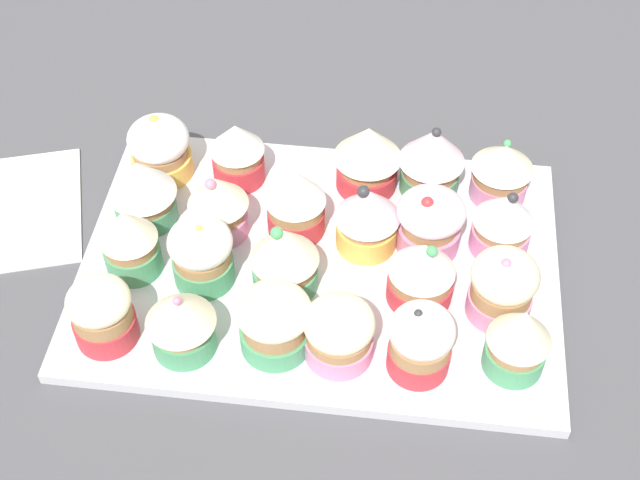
{
  "coord_description": "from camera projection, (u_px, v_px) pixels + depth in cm",
  "views": [
    {
      "loc": [
        6.39,
        -53.26,
        65.61
      ],
      "look_at": [
        0.0,
        0.0,
        4.2
      ],
      "focal_mm": 49.65,
      "sensor_mm": 36.0,
      "label": 1
    }
  ],
  "objects": [
    {
      "name": "cupcake_16",
      "position": [
        503.0,
        222.0,
        0.82
      ],
      "size": [
        5.77,
        5.77,
        7.18
      ],
      "color": "pink",
      "rests_on": "baking_tray"
    },
    {
      "name": "cupcake_19",
      "position": [
        368.0,
        156.0,
        0.87
      ],
      "size": [
        6.83,
        6.83,
        7.66
      ],
      "color": "#D1333D",
      "rests_on": "baking_tray"
    },
    {
      "name": "cupcake_1",
      "position": [
        181.0,
        321.0,
        0.75
      ],
      "size": [
        6.08,
        6.08,
        7.32
      ],
      "color": "#4C9E6B",
      "rests_on": "baking_tray"
    },
    {
      "name": "cupcake_9",
      "position": [
        422.0,
        271.0,
        0.78
      ],
      "size": [
        6.03,
        6.03,
        7.52
      ],
      "color": "#D1333D",
      "rests_on": "baking_tray"
    },
    {
      "name": "cupcake_21",
      "position": [
        502.0,
        170.0,
        0.87
      ],
      "size": [
        6.17,
        6.17,
        6.83
      ],
      "color": "pink",
      "rests_on": "baking_tray"
    },
    {
      "name": "cupcake_13",
      "position": [
        296.0,
        200.0,
        0.83
      ],
      "size": [
        5.8,
        5.8,
        7.88
      ],
      "color": "#D1333D",
      "rests_on": "baking_tray"
    },
    {
      "name": "cupcake_4",
      "position": [
        421.0,
        341.0,
        0.73
      ],
      "size": [
        5.54,
        5.54,
        7.55
      ],
      "color": "#D1333D",
      "rests_on": "baking_tray"
    },
    {
      "name": "cupcake_0",
      "position": [
        102.0,
        313.0,
        0.76
      ],
      "size": [
        5.54,
        5.54,
        6.64
      ],
      "color": "#D1333D",
      "rests_on": "baking_tray"
    },
    {
      "name": "cupcake_15",
      "position": [
        430.0,
        222.0,
        0.82
      ],
      "size": [
        6.42,
        6.42,
        6.98
      ],
      "color": "pink",
      "rests_on": "baking_tray"
    },
    {
      "name": "cupcake_12",
      "position": [
        218.0,
        204.0,
        0.84
      ],
      "size": [
        5.8,
        5.8,
        7.47
      ],
      "color": "pink",
      "rests_on": "baking_tray"
    },
    {
      "name": "cupcake_8",
      "position": [
        285.0,
        257.0,
        0.79
      ],
      "size": [
        6.26,
        6.26,
        7.88
      ],
      "color": "#4C9E6B",
      "rests_on": "baking_tray"
    },
    {
      "name": "cupcake_18",
      "position": [
        237.0,
        152.0,
        0.88
      ],
      "size": [
        5.51,
        5.51,
        7.08
      ],
      "color": "#D1333D",
      "rests_on": "baking_tray"
    },
    {
      "name": "cupcake_11",
      "position": [
        142.0,
        189.0,
        0.85
      ],
      "size": [
        6.58,
        6.58,
        7.45
      ],
      "color": "#4C9E6B",
      "rests_on": "baking_tray"
    },
    {
      "name": "cupcake_20",
      "position": [
        432.0,
        158.0,
        0.87
      ],
      "size": [
        6.58,
        6.58,
        8.12
      ],
      "color": "#4C9E6B",
      "rests_on": "baking_tray"
    },
    {
      "name": "cupcake_17",
      "position": [
        160.0,
        148.0,
        0.89
      ],
      "size": [
        6.24,
        6.24,
        7.07
      ],
      "color": "#EFC651",
      "rests_on": "baking_tray"
    },
    {
      "name": "cupcake_5",
      "position": [
        519.0,
        339.0,
        0.73
      ],
      "size": [
        5.47,
        5.47,
        7.46
      ],
      "color": "#4C9E6B",
      "rests_on": "baking_tray"
    },
    {
      "name": "baking_tray",
      "position": [
        320.0,
        265.0,
        0.84
      ],
      "size": [
        44.87,
        31.16,
        1.2
      ],
      "color": "silver",
      "rests_on": "ground_plane"
    },
    {
      "name": "cupcake_14",
      "position": [
        367.0,
        217.0,
        0.82
      ],
      "size": [
        6.17,
        6.17,
        7.61
      ],
      "color": "#EFC651",
      "rests_on": "baking_tray"
    },
    {
      "name": "cupcake_6",
      "position": [
        129.0,
        240.0,
        0.8
      ],
      "size": [
        5.35,
        5.35,
        7.55
      ],
      "color": "#4C9E6B",
      "rests_on": "baking_tray"
    },
    {
      "name": "ground_plane",
      "position": [
        320.0,
        279.0,
        0.86
      ],
      "size": [
        180.0,
        180.0,
        3.0
      ],
      "primitive_type": "cube",
      "color": "#4C4C51"
    },
    {
      "name": "cupcake_2",
      "position": [
        274.0,
        321.0,
        0.75
      ],
      "size": [
        6.45,
        6.45,
        6.51
      ],
      "color": "#4C9E6B",
      "rests_on": "baking_tray"
    },
    {
      "name": "cupcake_7",
      "position": [
        201.0,
        253.0,
        0.8
      ],
      "size": [
        5.89,
        5.89,
        7.35
      ],
      "color": "#4C9E6B",
      "rests_on": "baking_tray"
    },
    {
      "name": "cupcake_3",
      "position": [
        339.0,
        332.0,
        0.75
      ],
      "size": [
        6.11,
        6.11,
        6.23
      ],
      "color": "pink",
      "rests_on": "baking_tray"
    },
    {
      "name": "napkin",
      "position": [
        5.0,
        212.0,
        0.89
      ],
      "size": [
        19.26,
        19.82,
        0.6
      ],
      "primitive_type": "cube",
      "rotation": [
        0.0,
        0.0,
        0.31
      ],
      "color": "white",
      "rests_on": "ground_plane"
    },
    {
      "name": "cupcake_10",
      "position": [
        503.0,
        286.0,
        0.77
      ],
      "size": [
        6.01,
        6.01,
        7.44
      ],
      "color": "pink",
      "rests_on": "baking_tray"
    }
  ]
}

